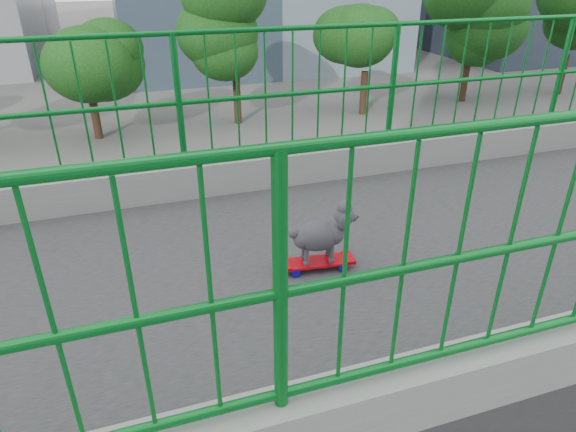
# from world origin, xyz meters

# --- Properties ---
(road) EXTENTS (18.00, 90.00, 0.02)m
(road) POSITION_xyz_m (-13.00, 0.00, 0.01)
(road) COLOR black
(road) RESTS_ON ground
(footbridge) EXTENTS (3.00, 24.00, 7.00)m
(footbridge) POSITION_xyz_m (0.00, 0.00, 5.22)
(footbridge) COLOR #2D2D2F
(footbridge) RESTS_ON ground
(railing) EXTENTS (3.00, 24.00, 1.42)m
(railing) POSITION_xyz_m (0.00, 0.00, 7.21)
(railing) COLOR gray
(railing) RESTS_ON footbridge
(street_trees) EXTENTS (5.30, 60.40, 7.26)m
(street_trees) POSITION_xyz_m (-26.03, 1.06, 4.72)
(street_trees) COLOR black
(street_trees) RESTS_ON ground
(skateboard) EXTENTS (0.21, 0.53, 0.07)m
(skateboard) POSITION_xyz_m (0.10, -1.33, 7.05)
(skateboard) COLOR red
(skateboard) RESTS_ON footbridge
(poodle) EXTENTS (0.23, 0.48, 0.40)m
(poodle) POSITION_xyz_m (0.10, -1.30, 7.28)
(poodle) COLOR #333036
(poodle) RESTS_ON skateboard
(car_0) EXTENTS (1.74, 4.32, 1.47)m
(car_0) POSITION_xyz_m (-6.00, -2.05, 0.74)
(car_0) COLOR black
(car_0) RESTS_ON ground
(car_1) EXTENTS (1.59, 4.57, 1.51)m
(car_1) POSITION_xyz_m (-9.20, 9.77, 0.75)
(car_1) COLOR black
(car_1) RESTS_ON ground
(car_2) EXTENTS (2.34, 5.08, 1.41)m
(car_2) POSITION_xyz_m (-12.40, 1.80, 0.71)
(car_2) COLOR #98989D
(car_2) RESTS_ON ground
(car_3) EXTENTS (2.07, 5.10, 1.48)m
(car_3) POSITION_xyz_m (-15.60, -6.41, 0.74)
(car_3) COLOR #98989D
(car_3) RESTS_ON ground
(car_5) EXTENTS (1.59, 4.55, 1.50)m
(car_5) POSITION_xyz_m (-6.00, -4.38, 0.75)
(car_5) COLOR #98989D
(car_5) RESTS_ON ground
(car_6) EXTENTS (2.35, 5.10, 1.42)m
(car_6) POSITION_xyz_m (-9.20, 6.49, 0.71)
(car_6) COLOR silver
(car_6) RESTS_ON ground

